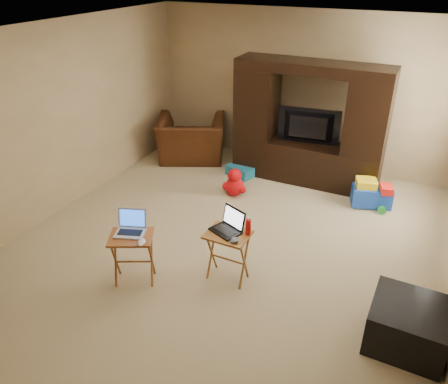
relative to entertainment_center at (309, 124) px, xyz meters
The scene contains 19 objects.
floor 2.31m from the entertainment_center, 98.96° to the right, with size 5.50×5.50×0.00m, color #C7B28A.
ceiling 2.64m from the entertainment_center, 98.96° to the right, with size 5.50×5.50×0.00m, color silver.
wall_back 0.80m from the entertainment_center, 116.73° to the left, with size 5.00×5.00×0.00m, color tan.
wall_front 4.87m from the entertainment_center, 93.90° to the right, with size 5.00×5.00×0.00m, color tan.
wall_left 3.54m from the entertainment_center, 143.50° to the right, with size 5.50×5.50×0.00m, color tan.
entertainment_center is the anchor object (origin of this frame).
television 0.06m from the entertainment_center, 90.00° to the right, with size 0.94×0.12×0.54m, color black.
recliner 2.11m from the entertainment_center, behind, with size 1.14×0.99×0.74m, color #401E0D.
child_rocker 1.18m from the entertainment_center, 165.10° to the right, with size 0.43×0.49×0.58m, color #176280, non-canonical shape.
plush_toy 1.44m from the entertainment_center, 129.47° to the right, with size 0.39×0.32×0.43m, color red, non-canonical shape.
push_toy 1.39m from the entertainment_center, 21.18° to the right, with size 0.55×0.40×0.42m, color blue, non-canonical shape.
ottoman 3.49m from the entertainment_center, 58.03° to the right, with size 0.66×0.66×0.43m, color black.
tray_table_left 3.44m from the entertainment_center, 106.59° to the right, with size 0.45×0.36×0.59m, color #9D5926.
tray_table_right 2.84m from the entertainment_center, 91.28° to the right, with size 0.46×0.36×0.59m, color #915923.
laptop_left 3.37m from the entertainment_center, 107.22° to the right, with size 0.31×0.26×0.24m, color #ADADB2.
laptop_right 2.75m from the entertainment_center, 92.12° to the right, with size 0.31×0.26×0.24m, color black.
mouse_left 3.41m from the entertainment_center, 103.22° to the right, with size 0.08×0.12×0.05m, color silver.
mouse_right 2.90m from the entertainment_center, 88.64° to the right, with size 0.08×0.12×0.05m, color #3F4044.
water_bottle 2.70m from the entertainment_center, 87.08° to the right, with size 0.06×0.06×0.18m, color red.
Camera 1 is at (1.89, -4.16, 3.16)m, focal length 35.00 mm.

